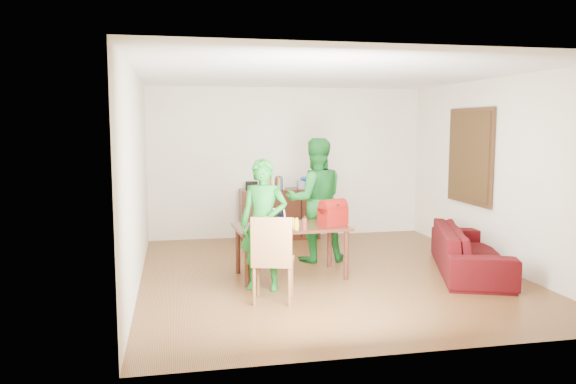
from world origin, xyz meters
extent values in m
cube|color=#421E10|center=(0.00, 0.00, -0.05)|extent=(5.00, 5.50, 0.10)
cube|color=white|center=(0.00, 0.00, 2.75)|extent=(5.00, 5.50, 0.10)
cube|color=beige|center=(0.00, 2.80, 1.35)|extent=(5.00, 0.10, 2.70)
cube|color=beige|center=(0.00, -2.80, 1.35)|extent=(5.00, 0.10, 2.70)
cube|color=beige|center=(-2.55, 0.00, 1.35)|extent=(0.10, 5.50, 2.70)
cube|color=beige|center=(2.55, 0.00, 1.35)|extent=(0.10, 5.50, 2.70)
cube|color=#3F2614|center=(2.46, 0.70, 1.55)|extent=(0.04, 1.28, 1.48)
cube|color=#532B19|center=(2.43, 0.70, 1.55)|extent=(0.01, 1.18, 1.36)
cube|color=black|center=(-0.20, 2.51, 0.45)|extent=(1.40, 0.45, 0.90)
cube|color=black|center=(-0.70, 2.51, 0.97)|extent=(0.20, 0.14, 0.14)
cube|color=#B2B0BB|center=(0.25, 2.51, 0.97)|extent=(0.24, 0.22, 0.14)
ellipsoid|color=#1A47AF|center=(0.25, 2.51, 1.08)|extent=(0.14, 0.14, 0.07)
cube|color=black|center=(-0.52, -0.02, 0.68)|extent=(1.53, 0.92, 0.04)
cylinder|color=black|center=(-1.16, -0.40, 0.33)|extent=(0.06, 0.06, 0.66)
cylinder|color=black|center=(0.16, -0.32, 0.33)|extent=(0.06, 0.06, 0.66)
cylinder|color=black|center=(-1.20, 0.28, 0.33)|extent=(0.06, 0.06, 0.66)
cylinder|color=black|center=(0.12, 0.35, 0.33)|extent=(0.06, 0.06, 0.66)
cube|color=brown|center=(-0.94, -1.03, 0.47)|extent=(0.56, 0.55, 0.05)
cube|color=brown|center=(-0.99, -1.22, 0.75)|extent=(0.45, 0.15, 0.52)
imported|color=#155F1B|center=(-0.97, -0.52, 0.81)|extent=(0.69, 0.57, 1.62)
imported|color=#145C1C|center=(0.02, 0.79, 0.92)|extent=(0.91, 0.71, 1.84)
cube|color=white|center=(-0.70, -0.11, 0.70)|extent=(0.37, 0.31, 0.02)
cube|color=black|center=(-0.70, -0.11, 0.82)|extent=(0.34, 0.16, 0.21)
cylinder|color=#582214|center=(-0.43, -0.41, 0.79)|extent=(0.07, 0.07, 0.18)
cube|color=maroon|center=(0.04, -0.09, 0.83)|extent=(0.42, 0.35, 0.27)
imported|color=#3F0816|center=(1.95, -0.31, 0.31)|extent=(1.52, 2.30, 0.63)
camera|label=1|loc=(-2.03, -7.24, 2.02)|focal=35.00mm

